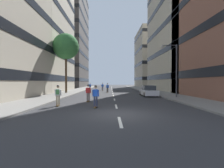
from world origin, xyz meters
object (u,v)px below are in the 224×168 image
at_px(streetlamp_right, 174,65).
at_px(skater_1, 90,86).
at_px(parked_car_near, 148,91).
at_px(skater_4, 96,95).
at_px(skater_3, 88,92).
at_px(skater_0, 107,87).
at_px(skater_5, 58,94).
at_px(street_tree_near, 66,47).
at_px(skater_2, 103,86).

height_order(streetlamp_right, skater_1, streetlamp_right).
height_order(parked_car_near, skater_4, skater_4).
xyz_separation_m(parked_car_near, skater_3, (-7.71, -6.22, 0.29)).
height_order(skater_0, skater_5, same).
xyz_separation_m(parked_car_near, skater_0, (-5.95, 7.79, 0.32)).
bearing_deg(skater_4, street_tree_near, 113.49).
height_order(streetlamp_right, skater_4, streetlamp_right).
xyz_separation_m(parked_car_near, skater_4, (-6.61, -9.89, 0.29)).
height_order(parked_car_near, street_tree_near, street_tree_near).
height_order(parked_car_near, skater_5, skater_5).
bearing_deg(streetlamp_right, skater_4, -142.45).
distance_m(skater_1, skater_4, 25.29).
relative_size(skater_1, skater_2, 1.00).
xyz_separation_m(parked_car_near, skater_5, (-9.85, -9.09, 0.32)).
xyz_separation_m(street_tree_near, skater_5, (3.26, -14.15, -7.10)).
distance_m(street_tree_near, skater_3, 14.40).
height_order(skater_2, skater_3, same).
bearing_deg(skater_3, parked_car_near, 38.91).
bearing_deg(skater_2, skater_5, -96.47).
height_order(streetlamp_right, skater_2, streetlamp_right).
xyz_separation_m(parked_car_near, street_tree_near, (-13.11, 5.06, 7.41)).
xyz_separation_m(skater_0, skater_2, (-1.26, 6.41, -0.03)).
relative_size(parked_car_near, streetlamp_right, 0.68).
bearing_deg(parked_car_near, streetlamp_right, -50.45).
relative_size(streetlamp_right, skater_3, 3.65).
relative_size(streetlamp_right, skater_4, 3.65).
xyz_separation_m(skater_3, skater_4, (1.10, -3.67, 0.00)).
bearing_deg(parked_car_near, skater_2, 116.92).
relative_size(skater_0, skater_2, 1.00).
bearing_deg(skater_4, streetlamp_right, 37.55).
relative_size(street_tree_near, skater_5, 5.75).
distance_m(skater_4, skater_5, 3.33).
bearing_deg(streetlamp_right, skater_1, 125.00).
distance_m(skater_2, skater_3, 20.43).
xyz_separation_m(street_tree_near, skater_4, (6.50, -14.95, -7.13)).
xyz_separation_m(streetlamp_right, skater_5, (-12.28, -6.15, -3.12)).
distance_m(skater_0, skater_2, 6.53).
xyz_separation_m(skater_1, skater_2, (3.02, -0.94, -0.03)).
xyz_separation_m(street_tree_near, streetlamp_right, (15.54, -8.00, -3.98)).
relative_size(street_tree_near, skater_1, 5.75).
relative_size(skater_3, skater_5, 1.00).
xyz_separation_m(skater_2, skater_4, (0.60, -24.09, 0.00)).
relative_size(streetlamp_right, skater_0, 3.65).
relative_size(skater_0, skater_3, 1.00).
distance_m(streetlamp_right, skater_4, 11.83).
xyz_separation_m(streetlamp_right, skater_3, (-10.14, -3.28, -3.15)).
distance_m(skater_3, skater_4, 3.83).
xyz_separation_m(skater_0, skater_5, (-3.90, -16.89, 0.00)).
distance_m(parked_car_near, skater_5, 13.41).
bearing_deg(skater_5, street_tree_near, 102.97).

